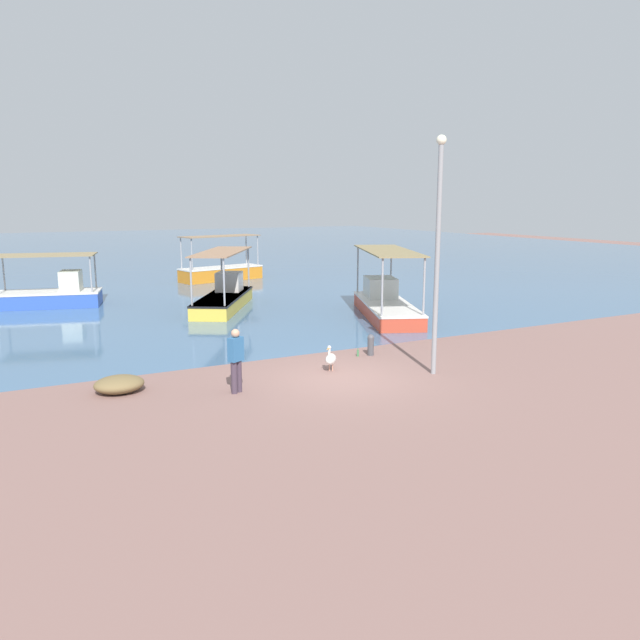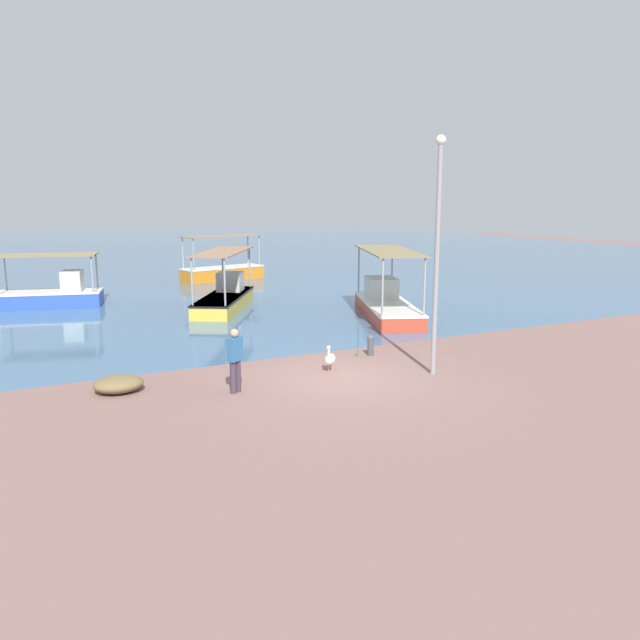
{
  "view_description": "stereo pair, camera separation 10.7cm",
  "coord_description": "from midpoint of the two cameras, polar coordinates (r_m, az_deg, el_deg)",
  "views": [
    {
      "loc": [
        -8.28,
        -14.66,
        4.91
      ],
      "look_at": [
        1.18,
        3.62,
        0.96
      ],
      "focal_mm": 35.0,
      "sensor_mm": 36.0,
      "label": 1
    },
    {
      "loc": [
        -8.18,
        -14.71,
        4.91
      ],
      "look_at": [
        1.18,
        3.62,
        0.96
      ],
      "focal_mm": 35.0,
      "sensor_mm": 36.0,
      "label": 2
    }
  ],
  "objects": [
    {
      "name": "fishing_boat_near_right",
      "position": [
        31.95,
        -23.44,
        2.23
      ],
      "size": [
        5.0,
        3.09,
        2.45
      ],
      "color": "#3055B5",
      "rests_on": "harbor_water"
    },
    {
      "name": "fishing_boat_center",
      "position": [
        27.08,
        5.89,
        1.7
      ],
      "size": [
        4.31,
        6.98,
        2.86
      ],
      "color": "#C5412B",
      "rests_on": "harbor_water"
    },
    {
      "name": "fishing_boat_far_right",
      "position": [
        39.56,
        -9.12,
        4.45
      ],
      "size": [
        5.48,
        2.74,
        2.77
      ],
      "color": "orange",
      "rests_on": "harbor_water"
    },
    {
      "name": "harbor_water",
      "position": [
        63.41,
        -19.92,
        5.78
      ],
      "size": [
        110.0,
        90.0,
        0.0
      ],
      "primitive_type": "cube",
      "color": "#44688E",
      "rests_on": "ground"
    },
    {
      "name": "ground",
      "position": [
        17.53,
        1.85,
        -5.4
      ],
      "size": [
        120.0,
        120.0,
        0.0
      ],
      "primitive_type": "plane",
      "color": "#836058"
    },
    {
      "name": "fishing_boat_far_left",
      "position": [
        29.19,
        -8.86,
        2.23
      ],
      "size": [
        4.67,
        6.29,
        2.65
      ],
      "color": "gold",
      "rests_on": "harbor_water"
    },
    {
      "name": "lamp_post",
      "position": [
        17.71,
        10.54,
        6.75
      ],
      "size": [
        0.28,
        0.28,
        6.65
      ],
      "color": "gray",
      "rests_on": "ground"
    },
    {
      "name": "mooring_bollard",
      "position": [
        20.12,
        4.51,
        -2.22
      ],
      "size": [
        0.21,
        0.21,
        0.69
      ],
      "color": "#47474C",
      "rests_on": "ground"
    },
    {
      "name": "pelican",
      "position": [
        18.21,
        0.81,
        -3.55
      ],
      "size": [
        0.64,
        0.65,
        0.8
      ],
      "color": "#E0997A",
      "rests_on": "ground"
    },
    {
      "name": "net_pile",
      "position": [
        17.1,
        -18.06,
        -5.6
      ],
      "size": [
        1.28,
        1.09,
        0.44
      ],
      "primitive_type": "ellipsoid",
      "color": "brown",
      "rests_on": "ground"
    },
    {
      "name": "fisherman_standing",
      "position": [
        16.22,
        -7.88,
        -3.53
      ],
      "size": [
        0.46,
        0.38,
        1.69
      ],
      "color": "#423443",
      "rests_on": "ground"
    },
    {
      "name": "glass_bottle",
      "position": [
        20.01,
        3.33,
        -3.04
      ],
      "size": [
        0.07,
        0.07,
        0.27
      ],
      "color": "#3F7F4C",
      "rests_on": "ground"
    }
  ]
}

